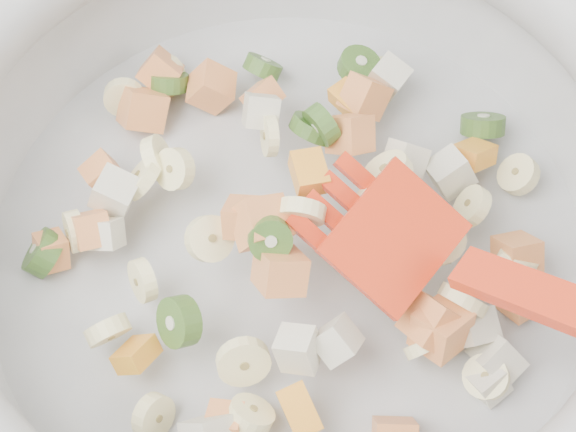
# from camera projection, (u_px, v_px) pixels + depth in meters

# --- Properties ---
(mixing_bowl) EXTENTS (0.50, 0.43, 0.16)m
(mixing_bowl) POSITION_uv_depth(u_px,v_px,m) (289.00, 201.00, 0.46)
(mixing_bowl) COLOR #B7B7B5
(mixing_bowl) RESTS_ON counter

